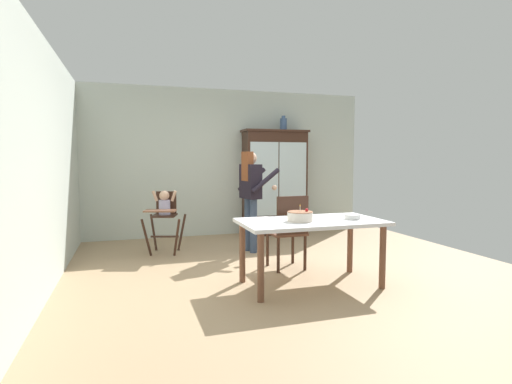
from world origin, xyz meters
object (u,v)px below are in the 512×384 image
(high_chair_with_toddler, at_px, (164,210))
(dining_chair_far_side, at_px, (289,227))
(dining_table, at_px, (311,229))
(china_cabinet, at_px, (275,182))
(serving_bowl, at_px, (352,217))
(ceramic_vase, at_px, (283,124))
(birthday_cake, at_px, (300,216))
(adult_person, at_px, (251,189))

(high_chair_with_toddler, distance_m, dining_chair_far_side, 2.03)
(dining_table, bearing_deg, china_cabinet, 77.19)
(dining_table, height_order, serving_bowl, serving_bowl)
(serving_bowl, bearing_deg, ceramic_vase, 82.86)
(dining_table, distance_m, birthday_cake, 0.21)
(serving_bowl, bearing_deg, dining_chair_far_side, 123.12)
(ceramic_vase, height_order, dining_table, ceramic_vase)
(dining_table, bearing_deg, adult_person, 95.14)
(china_cabinet, relative_size, adult_person, 1.28)
(adult_person, bearing_deg, high_chair_with_toddler, 63.62)
(ceramic_vase, relative_size, birthday_cake, 0.96)
(china_cabinet, distance_m, dining_table, 3.16)
(ceramic_vase, xyz_separation_m, dining_chair_far_side, (-0.86, -2.42, -1.52))
(high_chair_with_toddler, distance_m, adult_person, 1.34)
(china_cabinet, xyz_separation_m, high_chair_with_toddler, (-2.13, -0.98, -0.33))
(birthday_cake, relative_size, serving_bowl, 1.56)
(dining_table, bearing_deg, high_chair_with_toddler, 124.53)
(high_chair_with_toddler, bearing_deg, dining_chair_far_side, -28.21)
(ceramic_vase, height_order, serving_bowl, ceramic_vase)
(ceramic_vase, bearing_deg, dining_chair_far_side, -109.64)
(high_chair_with_toddler, bearing_deg, ceramic_vase, 39.96)
(high_chair_with_toddler, bearing_deg, adult_person, 3.48)
(adult_person, bearing_deg, ceramic_vase, -51.78)
(adult_person, height_order, dining_table, adult_person)
(ceramic_vase, distance_m, adult_person, 1.99)
(china_cabinet, height_order, serving_bowl, china_cabinet)
(dining_chair_far_side, bearing_deg, china_cabinet, -108.11)
(high_chair_with_toddler, xyz_separation_m, serving_bowl, (1.91, -2.15, 0.11))
(china_cabinet, bearing_deg, dining_chair_far_side, -105.98)
(dining_chair_far_side, bearing_deg, adult_person, -83.83)
(adult_person, relative_size, birthday_cake, 5.47)
(dining_table, xyz_separation_m, serving_bowl, (0.48, -0.07, 0.12))
(high_chair_with_toddler, height_order, adult_person, adult_person)
(ceramic_vase, distance_m, dining_chair_far_side, 2.99)
(adult_person, height_order, serving_bowl, adult_person)
(dining_chair_far_side, bearing_deg, high_chair_with_toddler, -47.05)
(adult_person, relative_size, dining_chair_far_side, 1.59)
(high_chair_with_toddler, relative_size, adult_person, 0.62)
(high_chair_with_toddler, height_order, birthday_cake, high_chair_with_toddler)
(high_chair_with_toddler, distance_m, serving_bowl, 2.88)
(serving_bowl, distance_m, dining_chair_far_side, 0.89)
(adult_person, xyz_separation_m, dining_chair_far_side, (0.17, -1.13, -0.41))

